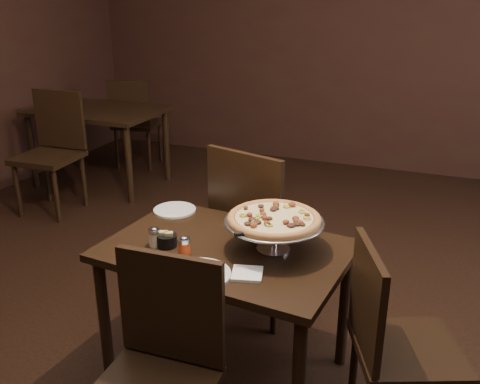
% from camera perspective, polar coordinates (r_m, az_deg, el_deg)
% --- Properties ---
extents(room, '(6.04, 7.04, 2.84)m').
position_cam_1_polar(room, '(2.25, 0.81, 11.13)').
color(room, black).
rests_on(room, ground).
extents(dining_table, '(1.15, 0.82, 0.68)m').
position_cam_1_polar(dining_table, '(2.49, -1.51, -7.73)').
color(dining_table, black).
rests_on(dining_table, ground).
extents(background_table, '(1.17, 0.78, 0.73)m').
position_cam_1_polar(background_table, '(5.21, -14.92, 7.51)').
color(background_table, black).
rests_on(background_table, ground).
extents(pizza_stand, '(0.45, 0.45, 0.18)m').
position_cam_1_polar(pizza_stand, '(2.37, 3.65, -2.92)').
color(pizza_stand, silver).
rests_on(pizza_stand, dining_table).
extents(parmesan_shaker, '(0.05, 0.05, 0.09)m').
position_cam_1_polar(parmesan_shaker, '(2.47, -9.10, -4.78)').
color(parmesan_shaker, beige).
rests_on(parmesan_shaker, dining_table).
extents(pepper_flake_shaker, '(0.06, 0.06, 0.10)m').
position_cam_1_polar(pepper_flake_shaker, '(2.36, -5.96, -5.87)').
color(pepper_flake_shaker, '#9B270E').
rests_on(pepper_flake_shaker, dining_table).
extents(packet_caddy, '(0.09, 0.09, 0.07)m').
position_cam_1_polar(packet_caddy, '(2.47, -7.82, -5.10)').
color(packet_caddy, black).
rests_on(packet_caddy, dining_table).
extents(napkin_stack, '(0.15, 0.15, 0.01)m').
position_cam_1_polar(napkin_stack, '(2.22, 0.76, -8.71)').
color(napkin_stack, white).
rests_on(napkin_stack, dining_table).
extents(plate_left, '(0.22, 0.22, 0.01)m').
position_cam_1_polar(plate_left, '(2.85, -6.99, -1.92)').
color(plate_left, white).
rests_on(plate_left, dining_table).
extents(plate_near, '(0.27, 0.27, 0.01)m').
position_cam_1_polar(plate_near, '(2.22, -4.52, -8.77)').
color(plate_near, white).
rests_on(plate_near, dining_table).
extents(serving_spatula, '(0.17, 0.17, 0.02)m').
position_cam_1_polar(serving_spatula, '(2.24, 1.05, -4.49)').
color(serving_spatula, silver).
rests_on(serving_spatula, pizza_stand).
extents(chair_far, '(0.58, 0.58, 1.01)m').
position_cam_1_polar(chair_far, '(2.96, 1.99, -3.71)').
color(chair_far, black).
rests_on(chair_far, ground).
extents(chair_near, '(0.44, 0.44, 0.90)m').
position_cam_1_polar(chair_near, '(2.06, -8.66, -18.13)').
color(chair_near, black).
rests_on(chair_near, ground).
extents(chair_side, '(0.53, 0.53, 0.87)m').
position_cam_1_polar(chair_side, '(2.29, 15.89, -14.78)').
color(chair_side, black).
rests_on(chair_side, ground).
extents(bg_chair_far, '(0.51, 0.51, 0.93)m').
position_cam_1_polar(bg_chair_far, '(5.68, -11.17, 7.55)').
color(bg_chair_far, black).
rests_on(bg_chair_far, ground).
extents(bg_chair_near, '(0.49, 0.49, 1.00)m').
position_cam_1_polar(bg_chair_near, '(4.73, -19.34, 4.54)').
color(bg_chair_near, black).
rests_on(bg_chair_near, ground).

